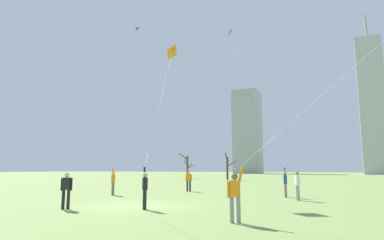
% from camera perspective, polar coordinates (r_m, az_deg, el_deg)
% --- Properties ---
extents(ground_plane, '(400.00, 400.00, 0.00)m').
position_cam_1_polar(ground_plane, '(16.80, -9.31, -14.31)').
color(ground_plane, '#7A934C').
extents(kite_flyer_midfield_center_orange, '(2.97, 7.62, 10.40)m').
position_cam_1_polar(kite_flyer_midfield_center_orange, '(16.47, -6.86, -5.46)').
color(kite_flyer_midfield_center_orange, black).
rests_on(kite_flyer_midfield_center_orange, ground).
extents(kite_flyer_foreground_right_pink, '(7.49, 11.27, 16.74)m').
position_cam_1_polar(kite_flyer_foreground_right_pink, '(23.61, 14.01, -5.69)').
color(kite_flyer_foreground_right_pink, '#726656').
rests_on(kite_flyer_foreground_right_pink, ground).
extents(kite_flyer_midfield_right_green, '(1.57, 8.95, 19.93)m').
position_cam_1_polar(kite_flyer_midfield_right_green, '(22.82, -14.72, -3.19)').
color(kite_flyer_midfield_right_green, '#726656').
rests_on(kite_flyer_midfield_right_green, ground).
extents(kite_flyer_midfield_left_teal, '(11.73, 1.16, 11.35)m').
position_cam_1_polar(kite_flyer_midfield_left_teal, '(11.10, 21.22, 0.95)').
color(kite_flyer_midfield_left_teal, gray).
rests_on(kite_flyer_midfield_left_teal, ground).
extents(bystander_watching_nearby, '(0.32, 0.47, 1.62)m').
position_cam_1_polar(bystander_watching_nearby, '(20.22, 17.60, -10.44)').
color(bystander_watching_nearby, gray).
rests_on(bystander_watching_nearby, ground).
extents(bystander_far_off_by_trees, '(0.48, 0.30, 1.62)m').
position_cam_1_polar(bystander_far_off_by_trees, '(27.14, -0.57, -10.22)').
color(bystander_far_off_by_trees, black).
rests_on(bystander_far_off_by_trees, ground).
extents(bystander_strolling_midfield, '(0.45, 0.34, 1.62)m').
position_cam_1_polar(bystander_strolling_midfield, '(16.12, -20.71, -10.91)').
color(bystander_strolling_midfield, black).
rests_on(bystander_strolling_midfield, ground).
extents(distant_kite_drifting_right_purple, '(7.13, 1.07, 22.07)m').
position_cam_1_polar(distant_kite_drifting_right_purple, '(48.17, -8.24, 11.35)').
color(distant_kite_drifting_right_purple, purple).
rests_on(distant_kite_drifting_right_purple, ground).
extents(bare_tree_far_right_edge, '(2.25, 2.90, 4.63)m').
position_cam_1_polar(bare_tree_far_right_edge, '(56.85, 6.11, -7.80)').
color(bare_tree_far_right_edge, '#4C3828').
rests_on(bare_tree_far_right_edge, ground).
extents(bare_tree_rightmost, '(2.63, 2.62, 4.75)m').
position_cam_1_polar(bare_tree_rightmost, '(62.36, -0.84, -7.81)').
color(bare_tree_rightmost, brown).
rests_on(bare_tree_rightmost, ground).
extents(skyline_slender_spire, '(10.38, 10.60, 35.10)m').
position_cam_1_polar(skyline_slender_spire, '(143.75, 9.47, -2.01)').
color(skyline_slender_spire, '#9EA3AD').
rests_on(skyline_slender_spire, ground).
extents(skyline_short_annex, '(8.33, 7.68, 57.11)m').
position_cam_1_polar(skyline_short_annex, '(131.84, 28.46, 2.32)').
color(skyline_short_annex, '#B2B2B7').
rests_on(skyline_short_annex, ground).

